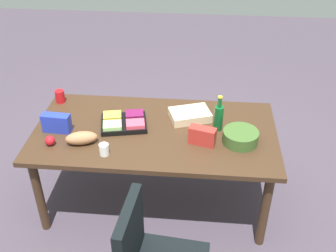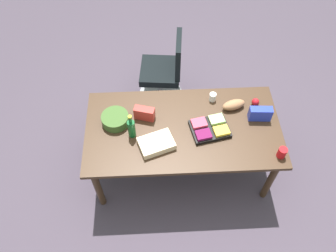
# 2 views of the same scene
# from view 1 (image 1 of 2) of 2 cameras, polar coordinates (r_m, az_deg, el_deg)

# --- Properties ---
(ground_plane) EXTENTS (10.00, 10.00, 0.00)m
(ground_plane) POSITION_cam_1_polar(r_m,az_deg,el_deg) (3.71, -1.63, -10.13)
(ground_plane) COLOR #473C49
(conference_table) EXTENTS (1.92, 1.00, 0.75)m
(conference_table) POSITION_cam_1_polar(r_m,az_deg,el_deg) (3.28, -1.82, -1.69)
(conference_table) COLOR #3D2819
(conference_table) RESTS_ON ground
(salad_bowl) EXTENTS (0.30, 0.30, 0.10)m
(salad_bowl) POSITION_cam_1_polar(r_m,az_deg,el_deg) (3.12, 10.12, -1.51)
(salad_bowl) COLOR #3B5B27
(salad_bowl) RESTS_ON conference_table
(fruit_platter) EXTENTS (0.41, 0.35, 0.07)m
(fruit_platter) POSITION_cam_1_polar(r_m,az_deg,el_deg) (3.28, -6.21, 0.53)
(fruit_platter) COLOR black
(fruit_platter) RESTS_ON conference_table
(bread_loaf) EXTENTS (0.26, 0.17, 0.10)m
(bread_loaf) POSITION_cam_1_polar(r_m,az_deg,el_deg) (3.12, -12.02, -1.66)
(bread_loaf) COLOR #A26E49
(bread_loaf) RESTS_ON conference_table
(red_solo_cup) EXTENTS (0.08, 0.08, 0.11)m
(red_solo_cup) POSITION_cam_1_polar(r_m,az_deg,el_deg) (3.69, -14.89, 4.03)
(red_solo_cup) COLOR red
(red_solo_cup) RESTS_ON conference_table
(paper_cup) EXTENTS (0.09, 0.09, 0.09)m
(paper_cup) POSITION_cam_1_polar(r_m,az_deg,el_deg) (2.99, -8.93, -3.27)
(paper_cup) COLOR white
(paper_cup) RESTS_ON conference_table
(wine_bottle) EXTENTS (0.09, 0.09, 0.30)m
(wine_bottle) POSITION_cam_1_polar(r_m,az_deg,el_deg) (3.20, 7.10, 1.28)
(wine_bottle) COLOR #115324
(wine_bottle) RESTS_ON conference_table
(chip_bag_blue) EXTENTS (0.22, 0.09, 0.15)m
(chip_bag_blue) POSITION_cam_1_polar(r_m,az_deg,el_deg) (3.30, -15.35, 0.40)
(chip_bag_blue) COLOR #2538BC
(chip_bag_blue) RESTS_ON conference_table
(apple_red) EXTENTS (0.08, 0.08, 0.08)m
(apple_red) POSITION_cam_1_polar(r_m,az_deg,el_deg) (3.18, -16.21, -1.98)
(apple_red) COLOR red
(apple_red) RESTS_ON conference_table
(sheet_cake) EXTENTS (0.37, 0.31, 0.07)m
(sheet_cake) POSITION_cam_1_polar(r_m,az_deg,el_deg) (3.36, 3.08, 1.56)
(sheet_cake) COLOR beige
(sheet_cake) RESTS_ON conference_table
(chip_bag_red) EXTENTS (0.21, 0.13, 0.14)m
(chip_bag_red) POSITION_cam_1_polar(r_m,az_deg,el_deg) (3.06, 4.82, -1.39)
(chip_bag_red) COLOR #B72E27
(chip_bag_red) RESTS_ON conference_table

